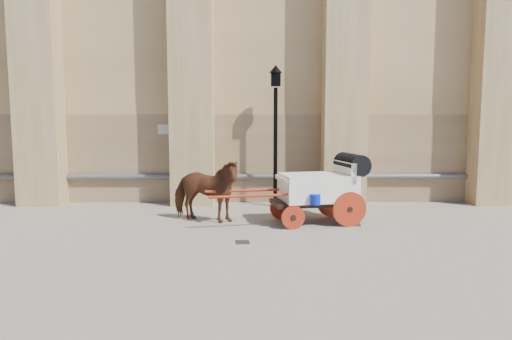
{
  "coord_description": "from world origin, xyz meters",
  "views": [
    {
      "loc": [
        0.94,
        -11.48,
        2.78
      ],
      "look_at": [
        1.07,
        0.87,
        1.45
      ],
      "focal_mm": 32.0,
      "sensor_mm": 36.0,
      "label": 1
    }
  ],
  "objects": [
    {
      "name": "ground",
      "position": [
        0.0,
        0.0,
        0.0
      ],
      "size": [
        90.0,
        90.0,
        0.0
      ],
      "primitive_type": "plane",
      "color": "gray",
      "rests_on": "ground"
    },
    {
      "name": "horse",
      "position": [
        -0.33,
        0.93,
        0.87
      ],
      "size": [
        2.25,
        1.51,
        1.74
      ],
      "primitive_type": "imported",
      "rotation": [
        0.0,
        0.0,
        1.27
      ],
      "color": "brown",
      "rests_on": "ground"
    },
    {
      "name": "carriage",
      "position": [
        2.9,
        0.86,
        1.02
      ],
      "size": [
        4.45,
        1.94,
        1.89
      ],
      "rotation": [
        0.0,
        0.0,
        0.19
      ],
      "color": "black",
      "rests_on": "ground"
    },
    {
      "name": "street_lamp",
      "position": [
        1.72,
        3.25,
        2.43
      ],
      "size": [
        0.43,
        0.43,
        4.55
      ],
      "color": "black",
      "rests_on": "ground"
    },
    {
      "name": "drain_grate_far",
      "position": [
        3.72,
        0.51,
        0.01
      ],
      "size": [
        0.38,
        0.38,
        0.01
      ],
      "primitive_type": "cube",
      "rotation": [
        0.0,
        0.0,
        -0.19
      ],
      "color": "black",
      "rests_on": "ground"
    },
    {
      "name": "drain_grate_near",
      "position": [
        0.73,
        -1.23,
        0.01
      ],
      "size": [
        0.35,
        0.35,
        0.01
      ],
      "primitive_type": "cube",
      "rotation": [
        0.0,
        0.0,
        0.09
      ],
      "color": "black",
      "rests_on": "ground"
    }
  ]
}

